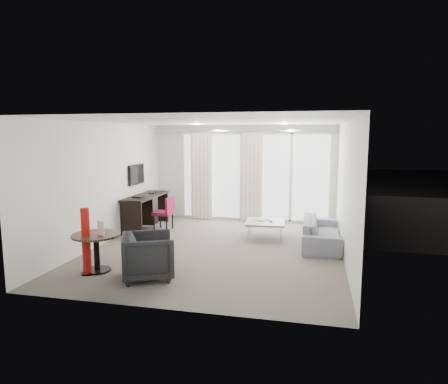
% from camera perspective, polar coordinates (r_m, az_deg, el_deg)
% --- Properties ---
extents(floor, '(5.00, 6.00, 0.00)m').
position_cam_1_polar(floor, '(8.35, -0.93, -8.06)').
color(floor, '#655F54').
rests_on(floor, ground).
extents(ceiling, '(5.00, 6.00, 0.00)m').
position_cam_1_polar(ceiling, '(8.03, -0.97, 10.06)').
color(ceiling, white).
rests_on(ceiling, ground).
extents(wall_left, '(0.00, 6.00, 2.60)m').
position_cam_1_polar(wall_left, '(9.02, -16.57, 1.23)').
color(wall_left, silver).
rests_on(wall_left, ground).
extents(wall_right, '(0.00, 6.00, 2.60)m').
position_cam_1_polar(wall_right, '(7.88, 17.00, 0.28)').
color(wall_right, silver).
rests_on(wall_right, ground).
extents(wall_front, '(5.00, 0.00, 2.60)m').
position_cam_1_polar(wall_front, '(5.26, -8.79, -3.20)').
color(wall_front, silver).
rests_on(wall_front, ground).
extents(window_panel, '(4.00, 0.02, 2.38)m').
position_cam_1_polar(window_panel, '(10.95, 4.32, 2.17)').
color(window_panel, white).
rests_on(window_panel, ground).
extents(window_frame, '(4.10, 0.06, 2.44)m').
position_cam_1_polar(window_frame, '(10.94, 4.31, 2.17)').
color(window_frame, white).
rests_on(window_frame, ground).
extents(curtain_left, '(0.60, 0.20, 2.38)m').
position_cam_1_polar(curtain_left, '(11.10, -3.24, 2.26)').
color(curtain_left, silver).
rests_on(curtain_left, ground).
extents(curtain_right, '(0.60, 0.20, 2.38)m').
position_cam_1_polar(curtain_right, '(10.80, 3.92, 2.09)').
color(curtain_right, silver).
rests_on(curtain_right, ground).
extents(curtain_track, '(4.80, 0.04, 0.04)m').
position_cam_1_polar(curtain_track, '(10.78, 2.66, 8.75)').
color(curtain_track, '#B2B2B7').
rests_on(curtain_track, ceiling).
extents(downlight_a, '(0.12, 0.12, 0.02)m').
position_cam_1_polar(downlight_a, '(9.81, -3.88, 9.62)').
color(downlight_a, '#FFE0B2').
rests_on(downlight_a, ceiling).
extents(downlight_b, '(0.12, 0.12, 0.02)m').
position_cam_1_polar(downlight_b, '(9.42, 8.62, 9.62)').
color(downlight_b, '#FFE0B2').
rests_on(downlight_b, ceiling).
extents(desk, '(0.56, 1.78, 0.84)m').
position_cam_1_polar(desk, '(10.25, -11.09, -2.78)').
color(desk, black).
rests_on(desk, floor).
extents(tv, '(0.05, 0.80, 0.50)m').
position_cam_1_polar(tv, '(10.27, -12.40, 2.46)').
color(tv, black).
rests_on(tv, wall_left).
extents(desk_chair, '(0.48, 0.46, 0.83)m').
position_cam_1_polar(desk_chair, '(9.98, -8.68, -3.04)').
color(desk_chair, maroon).
rests_on(desk_chair, floor).
extents(round_table, '(0.91, 0.91, 0.65)m').
position_cam_1_polar(round_table, '(7.26, -17.72, -8.26)').
color(round_table, '#3A2618').
rests_on(round_table, floor).
extents(menu_card, '(0.14, 0.05, 0.24)m').
position_cam_1_polar(menu_card, '(7.04, -17.16, -5.43)').
color(menu_card, white).
rests_on(menu_card, round_table).
extents(red_lamp, '(0.27, 0.27, 1.13)m').
position_cam_1_polar(red_lamp, '(7.10, -19.10, -6.71)').
color(red_lamp, '#AC140E').
rests_on(red_lamp, floor).
extents(tub_armchair, '(1.08, 1.07, 0.74)m').
position_cam_1_polar(tub_armchair, '(6.71, -10.77, -8.96)').
color(tub_armchair, black).
rests_on(tub_armchair, floor).
extents(coffee_table, '(0.94, 0.94, 0.39)m').
position_cam_1_polar(coffee_table, '(9.18, 5.89, -5.37)').
color(coffee_table, gray).
rests_on(coffee_table, floor).
extents(remote, '(0.09, 0.15, 0.02)m').
position_cam_1_polar(remote, '(9.13, 6.70, -4.39)').
color(remote, black).
rests_on(remote, coffee_table).
extents(magazine, '(0.32, 0.35, 0.02)m').
position_cam_1_polar(magazine, '(9.25, 5.51, -4.21)').
color(magazine, gray).
rests_on(magazine, coffee_table).
extents(sofa, '(0.76, 1.95, 0.57)m').
position_cam_1_polar(sofa, '(8.78, 13.76, -5.57)').
color(sofa, gray).
rests_on(sofa, floor).
extents(terrace_slab, '(5.60, 3.00, 0.12)m').
position_cam_1_polar(terrace_slab, '(12.62, 5.29, -2.84)').
color(terrace_slab, '#4D4D50').
rests_on(terrace_slab, ground).
extents(rattan_chair_a, '(0.66, 0.66, 0.73)m').
position_cam_1_polar(rattan_chair_a, '(12.43, 9.30, -1.08)').
color(rattan_chair_a, '#533420').
rests_on(rattan_chair_a, terrace_slab).
extents(rattan_chair_b, '(0.53, 0.53, 0.74)m').
position_cam_1_polar(rattan_chair_b, '(12.99, 11.41, -0.74)').
color(rattan_chair_b, '#533420').
rests_on(rattan_chair_b, terrace_slab).
extents(rattan_table, '(0.64, 0.64, 0.51)m').
position_cam_1_polar(rattan_table, '(12.42, 11.05, -1.66)').
color(rattan_table, '#533420').
rests_on(rattan_table, terrace_slab).
extents(balustrade, '(5.50, 0.06, 1.05)m').
position_cam_1_polar(balustrade, '(13.96, 6.11, 0.52)').
color(balustrade, '#B2B2B7').
rests_on(balustrade, terrace_slab).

